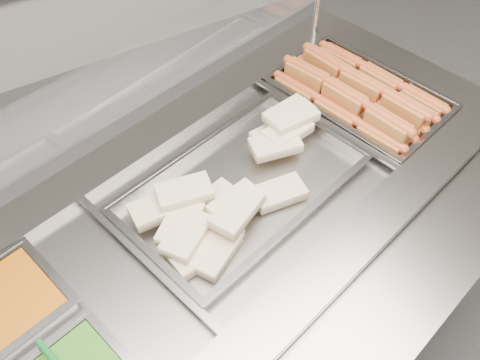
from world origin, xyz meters
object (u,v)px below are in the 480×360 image
steam_counter (230,276)px  pan_hotdogs (357,102)px  pan_wraps (242,189)px  sneeze_guard (164,56)px

steam_counter → pan_hotdogs: pan_hotdogs is taller
pan_hotdogs → pan_wraps: same height
sneeze_guard → pan_wraps: 0.48m
sneeze_guard → pan_hotdogs: (0.70, -0.06, -0.43)m
pan_hotdogs → pan_wraps: size_ratio=0.81×
steam_counter → pan_hotdogs: bearing=14.6°
pan_wraps → steam_counter: bearing=-165.4°
steam_counter → pan_hotdogs: 0.79m
sneeze_guard → pan_hotdogs: sneeze_guard is taller
steam_counter → sneeze_guard: sneeze_guard is taller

